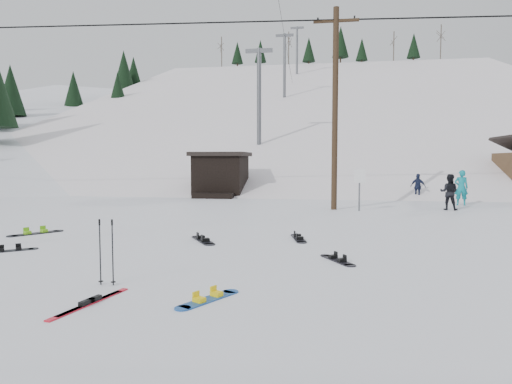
# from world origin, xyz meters

# --- Properties ---
(ground) EXTENTS (200.00, 200.00, 0.00)m
(ground) POSITION_xyz_m (0.00, 0.00, 0.00)
(ground) COLOR white
(ground) RESTS_ON ground
(ski_slope) EXTENTS (60.00, 85.24, 65.97)m
(ski_slope) POSITION_xyz_m (0.00, 55.00, -12.00)
(ski_slope) COLOR white
(ski_slope) RESTS_ON ground
(ridge_left) EXTENTS (47.54, 95.03, 58.38)m
(ridge_left) POSITION_xyz_m (-36.00, 48.00, -11.00)
(ridge_left) COLOR white
(ridge_left) RESTS_ON ground
(treeline_left) EXTENTS (20.00, 64.00, 10.00)m
(treeline_left) POSITION_xyz_m (-34.00, 40.00, 0.00)
(treeline_left) COLOR black
(treeline_left) RESTS_ON ground
(treeline_crest) EXTENTS (50.00, 6.00, 10.00)m
(treeline_crest) POSITION_xyz_m (0.00, 86.00, 0.00)
(treeline_crest) COLOR black
(treeline_crest) RESTS_ON ski_slope
(utility_pole) EXTENTS (2.00, 0.26, 9.00)m
(utility_pole) POSITION_xyz_m (2.00, 14.00, 4.68)
(utility_pole) COLOR #3A2819
(utility_pole) RESTS_ON ground
(trail_sign) EXTENTS (0.50, 0.09, 1.85)m
(trail_sign) POSITION_xyz_m (3.10, 13.58, 1.27)
(trail_sign) COLOR #595B60
(trail_sign) RESTS_ON ground
(lift_hut) EXTENTS (3.40, 4.10, 2.75)m
(lift_hut) POSITION_xyz_m (-5.00, 20.94, 1.36)
(lift_hut) COLOR black
(lift_hut) RESTS_ON ground
(lift_tower_near) EXTENTS (2.20, 0.36, 8.00)m
(lift_tower_near) POSITION_xyz_m (-4.00, 30.00, 7.86)
(lift_tower_near) COLOR #595B60
(lift_tower_near) RESTS_ON ski_slope
(lift_tower_mid) EXTENTS (2.20, 0.36, 8.00)m
(lift_tower_mid) POSITION_xyz_m (-4.00, 50.00, 14.36)
(lift_tower_mid) COLOR #595B60
(lift_tower_mid) RESTS_ON ski_slope
(lift_tower_far) EXTENTS (2.20, 0.36, 8.00)m
(lift_tower_far) POSITION_xyz_m (-4.00, 70.00, 20.86)
(lift_tower_far) COLOR #595B60
(lift_tower_far) RESTS_ON ski_slope
(hero_snowboard) EXTENTS (0.78, 1.22, 0.10)m
(hero_snowboard) POSITION_xyz_m (-0.05, -0.01, 0.02)
(hero_snowboard) COLOR #1A52A9
(hero_snowboard) RESTS_ON ground
(hero_skis) EXTENTS (0.46, 1.71, 0.09)m
(hero_skis) POSITION_xyz_m (-1.81, -0.50, 0.03)
(hero_skis) COLOR #B21222
(hero_skis) RESTS_ON ground
(ski_poles) EXTENTS (0.33, 0.09, 1.19)m
(ski_poles) POSITION_xyz_m (-2.09, 0.57, 0.61)
(ski_poles) COLOR black
(ski_poles) RESTS_ON ground
(board_scatter_a) EXTENTS (1.04, 0.90, 0.09)m
(board_scatter_a) POSITION_xyz_m (-5.94, 3.02, 0.02)
(board_scatter_a) COLOR black
(board_scatter_a) RESTS_ON ground
(board_scatter_b) EXTENTS (0.99, 1.40, 0.11)m
(board_scatter_b) POSITION_xyz_m (-1.63, 5.19, 0.03)
(board_scatter_b) COLOR black
(board_scatter_b) RESTS_ON ground
(board_scatter_c) EXTENTS (1.07, 1.43, 0.12)m
(board_scatter_c) POSITION_xyz_m (-7.00, 5.53, 0.03)
(board_scatter_c) COLOR black
(board_scatter_c) RESTS_ON ground
(board_scatter_d) EXTENTS (0.78, 1.18, 0.09)m
(board_scatter_d) POSITION_xyz_m (2.03, 3.25, 0.02)
(board_scatter_d) COLOR black
(board_scatter_d) RESTS_ON ground
(board_scatter_f) EXTENTS (0.55, 1.48, 0.11)m
(board_scatter_f) POSITION_xyz_m (0.97, 5.94, 0.03)
(board_scatter_f) COLOR black
(board_scatter_f) RESTS_ON ground
(skier_teal) EXTENTS (0.69, 0.50, 1.76)m
(skier_teal) POSITION_xyz_m (8.25, 17.02, 0.88)
(skier_teal) COLOR #0E818C
(skier_teal) RESTS_ON ground
(skier_dark) EXTENTS (0.95, 0.84, 1.62)m
(skier_dark) POSITION_xyz_m (7.11, 14.64, 0.81)
(skier_dark) COLOR black
(skier_dark) RESTS_ON ground
(skier_navy) EXTENTS (0.93, 0.76, 1.48)m
(skier_navy) POSITION_xyz_m (6.74, 20.07, 0.74)
(skier_navy) COLOR #18203D
(skier_navy) RESTS_ON ground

